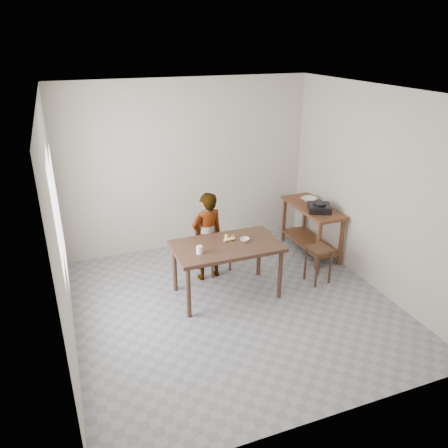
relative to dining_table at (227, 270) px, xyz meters
name	(u,v)px	position (x,y,z in m)	size (l,w,h in m)	color
floor	(235,306)	(0.00, -0.30, -0.40)	(4.00, 4.00, 0.04)	gray
ceiling	(237,90)	(0.00, -0.30, 2.35)	(4.00, 4.00, 0.04)	white
wall_back	(188,166)	(0.00, 1.72, 0.98)	(4.00, 0.04, 2.70)	beige
wall_front	(332,297)	(0.00, -2.32, 0.98)	(4.00, 0.04, 2.70)	beige
wall_left	(56,235)	(-2.02, -0.30, 0.98)	(0.04, 4.00, 2.70)	beige
wall_right	(375,190)	(2.02, -0.30, 0.98)	(0.04, 4.00, 2.70)	beige
window_pane	(59,214)	(-1.97, -0.10, 1.12)	(0.02, 1.10, 1.30)	white
dining_table	(227,270)	(0.00, 0.00, 0.00)	(1.40, 0.80, 0.75)	#442A1C
prep_counter	(311,229)	(1.72, 0.70, 0.03)	(0.50, 1.20, 0.80)	brown
child	(207,236)	(-0.09, 0.52, 0.28)	(0.48, 0.31, 1.31)	white
dining_chair	(214,245)	(0.06, 0.69, 0.04)	(0.40, 0.40, 0.82)	#442A1C
stool	(318,265)	(1.33, -0.14, -0.11)	(0.30, 0.30, 0.53)	#442A1C
glass_tumbler	(199,250)	(-0.41, -0.11, 0.42)	(0.08, 0.08, 0.10)	white
small_bowl	(245,240)	(0.26, 0.01, 0.39)	(0.13, 0.13, 0.04)	silver
banana	(229,239)	(0.07, 0.09, 0.40)	(0.17, 0.12, 0.06)	#E5BE46
serving_bowl	(309,199)	(1.77, 0.91, 0.46)	(0.24, 0.24, 0.06)	silver
gas_burner	(319,208)	(1.69, 0.48, 0.48)	(0.32, 0.32, 0.11)	black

